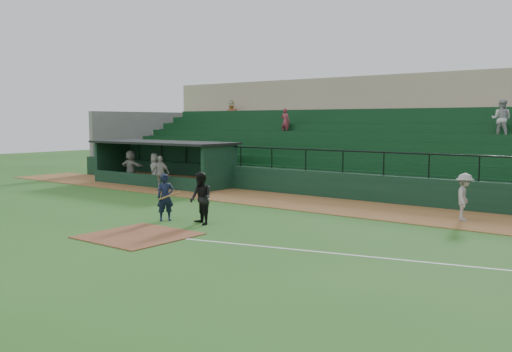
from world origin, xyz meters
The scene contains 12 objects.
ground centered at (0.00, 0.00, 0.00)m, with size 90.00×90.00×0.00m, color #26571C.
warning_track centered at (0.00, 8.00, 0.01)m, with size 40.00×4.00×0.03m, color brown.
home_plate_dirt centered at (0.00, -1.00, 0.01)m, with size 3.00×3.00×0.03m, color brown.
foul_line centered at (8.00, 1.20, 0.01)m, with size 18.00×0.09×0.01m, color white.
stadium_structure centered at (0.00, 16.46, 2.30)m, with size 38.00×13.08×6.40m.
dugout centered at (-9.75, 9.56, 1.33)m, with size 8.90×3.20×2.42m.
batter_at_plate centered at (-1.29, 1.37, 0.85)m, with size 1.12×0.74×1.69m.
umpire centered at (0.22, 1.60, 0.91)m, with size 0.88×0.69×1.81m, color black.
runner centered at (7.22, 7.73, 0.88)m, with size 1.09×0.63×1.69m, color #A29C98.
dugout_player_a centered at (-7.74, 7.09, 0.92)m, with size 1.04×0.43×1.77m, color #A19C97.
dugout_player_b centered at (-9.43, 8.26, 0.92)m, with size 0.87×0.57×1.79m, color gray.
dugout_player_c centered at (-11.41, 8.24, 0.97)m, with size 1.75×0.56×1.89m, color #9A9590.
Camera 1 is at (13.25, -12.24, 3.57)m, focal length 39.04 mm.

